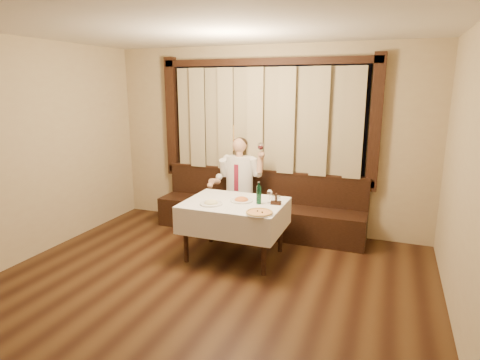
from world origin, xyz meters
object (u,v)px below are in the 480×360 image
at_px(banquette, 259,212).
at_px(green_bottle, 259,194).
at_px(cruet_caddy, 276,201).
at_px(dining_table, 234,210).
at_px(seated_man, 238,178).
at_px(pasta_red, 241,198).
at_px(pizza, 259,213).
at_px(pasta_cream, 211,201).

height_order(banquette, green_bottle, green_bottle).
bearing_deg(cruet_caddy, dining_table, -175.76).
height_order(dining_table, green_bottle, green_bottle).
xyz_separation_m(cruet_caddy, seated_man, (-0.84, 0.85, 0.03)).
xyz_separation_m(dining_table, pasta_red, (0.08, 0.06, 0.15)).
bearing_deg(pasta_red, seated_man, 113.80).
relative_size(banquette, dining_table, 2.52).
distance_m(pizza, seated_man, 1.50).
xyz_separation_m(pizza, pasta_red, (-0.38, 0.41, 0.03)).
bearing_deg(pizza, seated_man, 120.70).
relative_size(pizza, pasta_red, 1.14).
bearing_deg(green_bottle, pasta_red, 173.16).
height_order(dining_table, pasta_cream, pasta_cream).
xyz_separation_m(dining_table, pizza, (0.45, -0.35, 0.12)).
height_order(pizza, cruet_caddy, cruet_caddy).
relative_size(dining_table, green_bottle, 4.43).
bearing_deg(dining_table, pasta_cream, -138.11).
relative_size(dining_table, pasta_red, 4.36).
bearing_deg(pizza, pasta_cream, 168.16).
height_order(dining_table, pasta_red, pasta_red).
bearing_deg(green_bottle, seated_man, 124.85).
height_order(pasta_cream, cruet_caddy, cruet_caddy).
bearing_deg(cruet_caddy, seated_man, 130.35).
xyz_separation_m(pizza, cruet_caddy, (0.08, 0.43, 0.03)).
xyz_separation_m(pasta_cream, seated_man, (-0.08, 1.14, 0.04)).
bearing_deg(dining_table, banquette, 90.00).
xyz_separation_m(banquette, pizza, (0.45, -1.38, 0.46)).
relative_size(banquette, green_bottle, 11.15).
bearing_deg(seated_man, banquette, 16.15).
distance_m(dining_table, pasta_cream, 0.35).
xyz_separation_m(banquette, pasta_cream, (-0.23, -1.23, 0.49)).
bearing_deg(banquette, green_bottle, -72.21).
bearing_deg(pasta_cream, seated_man, 93.90).
relative_size(pasta_cream, cruet_caddy, 2.06).
bearing_deg(pasta_cream, dining_table, 41.89).
height_order(pasta_red, cruet_caddy, cruet_caddy).
distance_m(pasta_cream, seated_man, 1.15).
relative_size(pasta_cream, seated_man, 0.20).
xyz_separation_m(pasta_cream, cruet_caddy, (0.76, 0.29, 0.01)).
bearing_deg(pasta_red, dining_table, -143.06).
bearing_deg(dining_table, pasta_red, 36.94).
xyz_separation_m(pizza, seated_man, (-0.76, 1.29, 0.07)).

